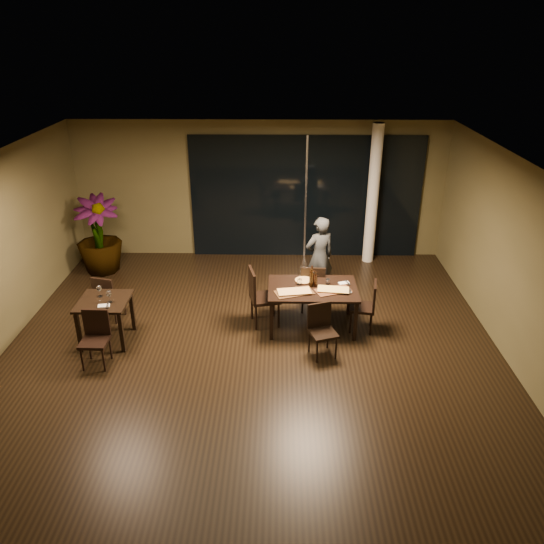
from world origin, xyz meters
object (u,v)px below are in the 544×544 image
(chair_main_left, at_px, (260,294))
(chair_main_right, at_px, (367,304))
(potted_plant, at_px, (98,235))
(side_table, at_px, (104,307))
(chair_side_far, at_px, (107,296))
(diner, at_px, (319,257))
(chair_side_near, at_px, (95,335))
(bottle_b, at_px, (315,279))
(chair_main_far, at_px, (313,286))
(bottle_c, at_px, (312,275))
(chair_main_near, at_px, (321,327))
(bottle_a, at_px, (311,278))
(main_table, at_px, (313,292))

(chair_main_left, distance_m, chair_main_right, 1.83)
(chair_main_right, bearing_deg, potted_plant, -104.10)
(side_table, relative_size, chair_side_far, 0.92)
(chair_side_far, height_order, diner, diner)
(chair_side_near, height_order, bottle_b, bottle_b)
(side_table, relative_size, chair_main_far, 0.87)
(chair_main_far, relative_size, bottle_c, 2.71)
(chair_main_far, xyz_separation_m, chair_side_near, (-3.40, -1.67, -0.03))
(chair_side_near, xyz_separation_m, bottle_b, (3.41, 1.18, 0.40))
(potted_plant, bearing_deg, side_table, -71.23)
(bottle_b, bearing_deg, diner, 82.84)
(side_table, distance_m, bottle_c, 3.46)
(potted_plant, distance_m, bottle_c, 4.79)
(chair_main_near, relative_size, chair_main_left, 0.81)
(chair_main_near, height_order, diner, diner)
(chair_main_far, relative_size, bottle_a, 2.88)
(main_table, xyz_separation_m, diner, (0.19, 1.19, 0.12))
(potted_plant, bearing_deg, bottle_c, -25.85)
(side_table, distance_m, diner, 3.97)
(chair_main_far, bearing_deg, diner, -100.38)
(chair_main_left, relative_size, potted_plant, 0.64)
(chair_side_near, xyz_separation_m, potted_plant, (-0.96, 3.35, 0.33))
(chair_side_far, height_order, bottle_b, bottle_b)
(main_table, relative_size, chair_side_near, 1.72)
(side_table, height_order, chair_main_far, chair_main_far)
(chair_main_left, xyz_separation_m, bottle_b, (0.95, -0.03, 0.30))
(chair_main_left, distance_m, bottle_b, 0.99)
(chair_side_near, xyz_separation_m, diner, (3.55, 2.32, 0.31))
(chair_side_near, height_order, bottle_a, bottle_a)
(bottle_a, bearing_deg, chair_main_right, -8.45)
(bottle_a, height_order, bottle_c, bottle_c)
(chair_main_near, bearing_deg, bottle_a, 79.04)
(side_table, xyz_separation_m, bottle_b, (3.44, 0.55, 0.26))
(chair_main_left, xyz_separation_m, bottle_c, (0.89, 0.06, 0.34))
(chair_main_right, distance_m, chair_side_far, 4.49)
(chair_main_right, relative_size, bottle_c, 2.63)
(chair_side_far, distance_m, potted_plant, 2.22)
(main_table, distance_m, bottle_c, 0.28)
(chair_main_right, bearing_deg, chair_side_near, -66.74)
(diner, bearing_deg, chair_side_far, -8.66)
(bottle_c, bearing_deg, chair_main_near, -83.20)
(bottle_a, bearing_deg, diner, 79.42)
(bottle_a, bearing_deg, side_table, -170.88)
(side_table, height_order, bottle_a, bottle_a)
(potted_plant, bearing_deg, chair_main_left, -32.07)
(chair_side_near, bearing_deg, side_table, 94.31)
(chair_side_far, bearing_deg, chair_main_far, -159.59)
(chair_side_far, bearing_deg, bottle_a, -167.48)
(main_table, xyz_separation_m, chair_side_near, (-3.36, -1.13, -0.19))
(chair_main_far, xyz_separation_m, bottle_a, (-0.06, -0.50, 0.40))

